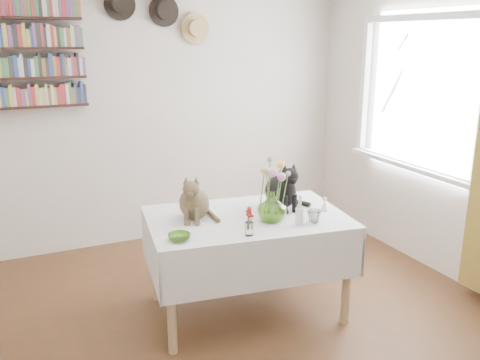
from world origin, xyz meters
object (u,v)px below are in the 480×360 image
flower_vase (272,207)px  bookshelf_unit (21,53)px  dining_table (247,240)px  tabby_cat (194,195)px  black_cat (281,183)px

flower_vase → bookshelf_unit: bearing=128.3°
dining_table → flower_vase: 0.35m
tabby_cat → black_cat: bearing=24.8°
flower_vase → bookshelf_unit: bookshelf_unit is taller
black_cat → flower_vase: size_ratio=1.72×
tabby_cat → flower_vase: bearing=-3.5°
dining_table → tabby_cat: (-0.35, 0.12, 0.35)m
dining_table → bookshelf_unit: bearing=128.7°
dining_table → tabby_cat: bearing=161.3°
black_cat → flower_vase: bearing=-129.2°
dining_table → tabby_cat: size_ratio=4.48×
flower_vase → bookshelf_unit: size_ratio=0.21×
tabby_cat → bookshelf_unit: bearing=150.0°
dining_table → bookshelf_unit: bookshelf_unit is taller
black_cat → bookshelf_unit: (-1.62, 1.54, 0.91)m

